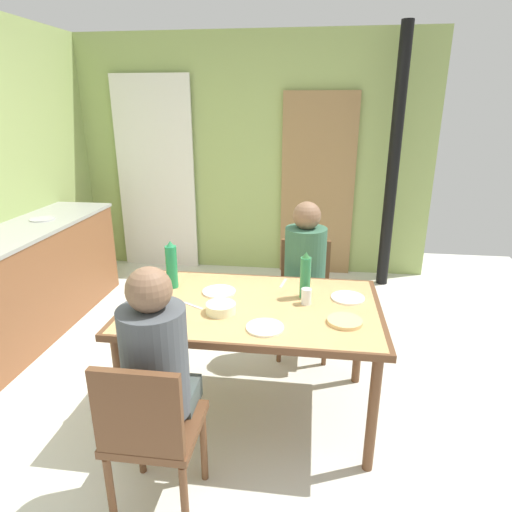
# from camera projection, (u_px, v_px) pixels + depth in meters

# --- Properties ---
(ground_plane) EXTENTS (6.62, 6.62, 0.00)m
(ground_plane) POSITION_uv_depth(u_px,v_px,m) (191.00, 395.00, 2.95)
(ground_plane) COLOR silver
(wall_back) EXTENTS (4.07, 0.10, 2.60)m
(wall_back) POSITION_uv_depth(u_px,v_px,m) (247.00, 157.00, 4.90)
(wall_back) COLOR #9DB364
(wall_back) RESTS_ON ground_plane
(door_wooden) EXTENTS (0.80, 0.05, 2.00)m
(door_wooden) POSITION_uv_depth(u_px,v_px,m) (318.00, 187.00, 4.83)
(door_wooden) COLOR olive
(door_wooden) RESTS_ON ground_plane
(stove_pipe_column) EXTENTS (0.12, 0.12, 2.60)m
(stove_pipe_column) POSITION_uv_depth(u_px,v_px,m) (393.00, 164.00, 4.38)
(stove_pipe_column) COLOR black
(stove_pipe_column) RESTS_ON ground_plane
(curtain_panel) EXTENTS (0.90, 0.03, 2.18)m
(curtain_panel) POSITION_uv_depth(u_px,v_px,m) (156.00, 175.00, 5.01)
(curtain_panel) COLOR white
(curtain_panel) RESTS_ON ground_plane
(kitchen_counter) EXTENTS (0.61, 2.05, 0.91)m
(kitchen_counter) POSITION_uv_depth(u_px,v_px,m) (30.00, 279.00, 3.71)
(kitchen_counter) COLOR brown
(kitchen_counter) RESTS_ON ground_plane
(dining_table) EXTENTS (1.50, 0.93, 0.74)m
(dining_table) POSITION_uv_depth(u_px,v_px,m) (253.00, 315.00, 2.59)
(dining_table) COLOR brown
(dining_table) RESTS_ON ground_plane
(chair_near_diner) EXTENTS (0.40, 0.40, 0.87)m
(chair_near_diner) POSITION_uv_depth(u_px,v_px,m) (150.00, 430.00, 1.92)
(chair_near_diner) COLOR brown
(chair_near_diner) RESTS_ON ground_plane
(chair_far_diner) EXTENTS (0.40, 0.40, 0.87)m
(chair_far_diner) POSITION_uv_depth(u_px,v_px,m) (304.00, 290.00, 3.38)
(chair_far_diner) COLOR brown
(chair_far_diner) RESTS_ON ground_plane
(person_near_diner) EXTENTS (0.30, 0.37, 0.77)m
(person_near_diner) POSITION_uv_depth(u_px,v_px,m) (156.00, 358.00, 1.96)
(person_near_diner) COLOR #475350
(person_near_diner) RESTS_ON ground_plane
(person_far_diner) EXTENTS (0.30, 0.37, 0.77)m
(person_far_diner) POSITION_uv_depth(u_px,v_px,m) (305.00, 262.00, 3.16)
(person_far_diner) COLOR #3A6E4C
(person_far_diner) RESTS_ON ground_plane
(water_bottle_green_near) EXTENTS (0.07, 0.07, 0.31)m
(water_bottle_green_near) POSITION_uv_depth(u_px,v_px,m) (172.00, 266.00, 2.76)
(water_bottle_green_near) COLOR #1E864F
(water_bottle_green_near) RESTS_ON dining_table
(water_bottle_green_far) EXTENTS (0.07, 0.07, 0.29)m
(water_bottle_green_far) POSITION_uv_depth(u_px,v_px,m) (305.00, 276.00, 2.62)
(water_bottle_green_far) COLOR #297D48
(water_bottle_green_far) RESTS_ON dining_table
(serving_bowl_center) EXTENTS (0.17, 0.17, 0.05)m
(serving_bowl_center) POSITION_uv_depth(u_px,v_px,m) (221.00, 308.00, 2.46)
(serving_bowl_center) COLOR #E7E9C1
(serving_bowl_center) RESTS_ON dining_table
(dinner_plate_near_left) EXTENTS (0.20, 0.20, 0.01)m
(dinner_plate_near_left) POSITION_uv_depth(u_px,v_px,m) (265.00, 327.00, 2.29)
(dinner_plate_near_left) COLOR white
(dinner_plate_near_left) RESTS_ON dining_table
(dinner_plate_near_right) EXTENTS (0.20, 0.20, 0.01)m
(dinner_plate_near_right) POSITION_uv_depth(u_px,v_px,m) (348.00, 298.00, 2.64)
(dinner_plate_near_right) COLOR white
(dinner_plate_near_right) RESTS_ON dining_table
(dinner_plate_far_center) EXTENTS (0.21, 0.21, 0.01)m
(dinner_plate_far_center) POSITION_uv_depth(u_px,v_px,m) (219.00, 292.00, 2.73)
(dinner_plate_far_center) COLOR white
(dinner_plate_far_center) RESTS_ON dining_table
(drinking_glass_by_near_diner) EXTENTS (0.06, 0.06, 0.10)m
(drinking_glass_by_near_diner) POSITION_uv_depth(u_px,v_px,m) (306.00, 296.00, 2.56)
(drinking_glass_by_near_diner) COLOR silver
(drinking_glass_by_near_diner) RESTS_ON dining_table
(drinking_glass_by_far_diner) EXTENTS (0.06, 0.06, 0.09)m
(drinking_glass_by_far_diner) POSITION_uv_depth(u_px,v_px,m) (135.00, 297.00, 2.55)
(drinking_glass_by_far_diner) COLOR silver
(drinking_glass_by_far_diner) RESTS_ON dining_table
(bread_plate_sliced) EXTENTS (0.19, 0.19, 0.02)m
(bread_plate_sliced) POSITION_uv_depth(u_px,v_px,m) (345.00, 321.00, 2.35)
(bread_plate_sliced) COLOR #DBB77A
(bread_plate_sliced) RESTS_ON dining_table
(cutlery_knife_near) EXTENTS (0.14, 0.09, 0.00)m
(cutlery_knife_near) POSITION_uv_depth(u_px,v_px,m) (193.00, 306.00, 2.55)
(cutlery_knife_near) COLOR silver
(cutlery_knife_near) RESTS_ON dining_table
(cutlery_fork_near) EXTENTS (0.04, 0.15, 0.00)m
(cutlery_fork_near) POSITION_uv_depth(u_px,v_px,m) (283.00, 283.00, 2.86)
(cutlery_fork_near) COLOR silver
(cutlery_fork_near) RESTS_ON dining_table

